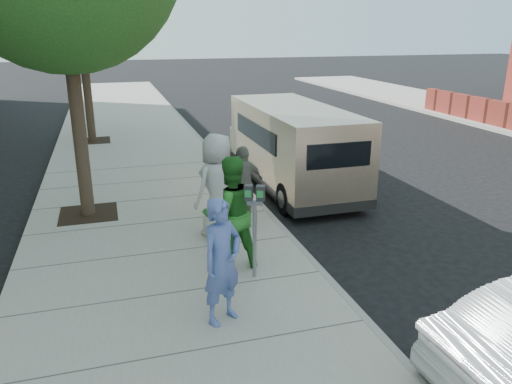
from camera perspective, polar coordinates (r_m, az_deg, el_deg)
ground at (r=9.32m, az=-4.44°, el=-6.93°), size 120.00×120.00×0.00m
sidewalk at (r=9.15m, az=-10.63°, el=-7.17°), size 5.00×60.00×0.15m
curb_face at (r=9.66m, az=3.95°, el=-5.48°), size 0.12×60.00×0.16m
parking_meter at (r=7.69m, az=-0.17°, el=-2.25°), size 0.33×0.23×1.54m
van at (r=12.82m, az=4.11°, el=5.39°), size 1.96×5.68×2.10m
person_officer at (r=6.65m, az=-3.90°, el=-7.95°), size 0.76×0.69×1.75m
person_green_shirt at (r=8.07m, az=-2.96°, el=-2.47°), size 1.02×0.84×1.91m
person_gray_shirt at (r=9.37m, az=-4.39°, el=0.72°), size 1.16×1.03×1.98m
person_striped_polo at (r=10.16m, az=-1.37°, el=0.95°), size 1.00×0.69×1.57m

